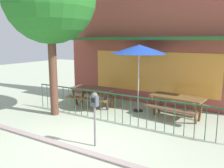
{
  "coord_description": "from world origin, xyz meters",
  "views": [
    {
      "loc": [
        3.68,
        -4.82,
        2.69
      ],
      "look_at": [
        -0.5,
        2.08,
        1.19
      ],
      "focal_mm": 38.08,
      "sensor_mm": 36.0,
      "label": 1
    }
  ],
  "objects_px": {
    "patio_umbrella": "(139,49)",
    "parking_meter_near": "(95,105)",
    "picnic_table_left": "(94,92)",
    "picnic_table_right": "(177,101)"
  },
  "relations": [
    {
      "from": "patio_umbrella",
      "to": "parking_meter_near",
      "type": "distance_m",
      "value": 3.59
    },
    {
      "from": "picnic_table_left",
      "to": "parking_meter_near",
      "type": "relative_size",
      "value": 1.32
    },
    {
      "from": "patio_umbrella",
      "to": "parking_meter_near",
      "type": "bearing_deg",
      "value": -83.9
    },
    {
      "from": "picnic_table_left",
      "to": "parking_meter_near",
      "type": "height_order",
      "value": "parking_meter_near"
    },
    {
      "from": "patio_umbrella",
      "to": "picnic_table_left",
      "type": "bearing_deg",
      "value": -169.59
    },
    {
      "from": "picnic_table_left",
      "to": "picnic_table_right",
      "type": "xyz_separation_m",
      "value": [
        3.32,
        0.29,
        0.0
      ]
    },
    {
      "from": "patio_umbrella",
      "to": "parking_meter_near",
      "type": "relative_size",
      "value": 1.79
    },
    {
      "from": "picnic_table_left",
      "to": "parking_meter_near",
      "type": "distance_m",
      "value": 3.75
    },
    {
      "from": "picnic_table_left",
      "to": "patio_umbrella",
      "type": "xyz_separation_m",
      "value": [
        1.83,
        0.34,
        1.73
      ]
    },
    {
      "from": "patio_umbrella",
      "to": "parking_meter_near",
      "type": "height_order",
      "value": "patio_umbrella"
    }
  ]
}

